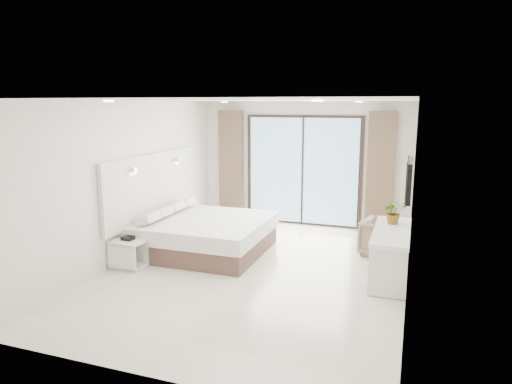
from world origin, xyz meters
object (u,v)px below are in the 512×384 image
armchair (383,236)px  nightstand (128,254)px  console_desk (391,243)px  bed (204,234)px

armchair → nightstand: bearing=130.0°
nightstand → console_desk: (4.06, 0.95, 0.34)m
bed → armchair: (3.07, 0.86, 0.03)m
nightstand → armchair: 4.38m
console_desk → nightstand: bearing=-166.8°
console_desk → armchair: console_desk is taller
bed → console_desk: bearing=-4.2°
bed → nightstand: bearing=-123.9°
nightstand → console_desk: size_ratio=0.30×
armchair → console_desk: bearing=-158.1°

